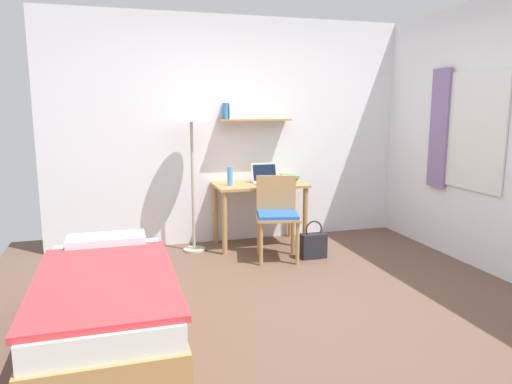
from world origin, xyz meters
The scene contains 11 objects.
ground_plane centered at (0.00, 0.00, 0.00)m, with size 5.28×5.28×0.00m, color brown.
wall_back centered at (0.00, 2.02, 1.30)m, with size 4.40×0.27×2.60m.
wall_right centered at (2.02, 0.04, 1.30)m, with size 0.10×4.40×2.60m.
bed centered at (-1.51, -0.14, 0.24)m, with size 0.90×1.84×0.54m.
desk centered at (0.16, 1.70, 0.59)m, with size 1.03×0.58×0.72m.
desk_chair centered at (0.19, 1.18, 0.50)m, with size 0.52×0.50×0.87m.
standing_lamp centered at (-0.61, 1.69, 1.44)m, with size 0.37×0.37×1.65m.
laptop centered at (0.24, 1.72, 0.78)m, with size 0.31×0.24×0.22m.
water_bottle centered at (-0.20, 1.65, 0.83)m, with size 0.06×0.06×0.21m, color #4C99DB.
book_stack centered at (0.51, 1.69, 0.77)m, with size 0.19×0.25×0.09m.
handbag centered at (0.56, 1.07, 0.14)m, with size 0.27×0.12×0.41m.
Camera 1 is at (-1.41, -3.42, 1.59)m, focal length 33.51 mm.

